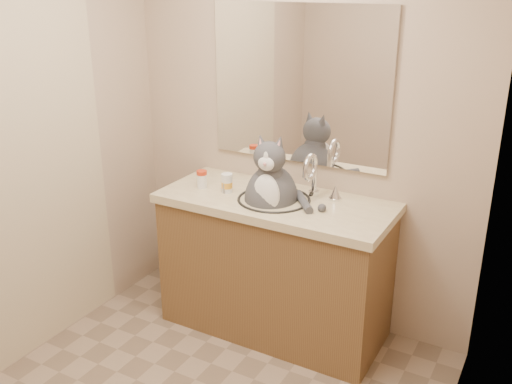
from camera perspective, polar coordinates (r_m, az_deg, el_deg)
room at (r=2.35m, az=-8.83°, el=-0.17°), size 2.22×2.52×2.42m
vanity at (r=3.40m, az=1.89°, el=-7.06°), size 1.34×0.59×1.12m
mirror at (r=3.30m, az=4.29°, el=10.59°), size 1.10×0.02×0.90m
shower_curtain at (r=3.19m, az=-22.66°, el=0.84°), size 0.02×1.30×1.93m
cat at (r=3.20m, az=1.51°, el=-0.25°), size 0.48×0.39×0.59m
pill_bottle_redcap at (r=3.40m, az=-5.43°, el=1.30°), size 0.08×0.08×0.11m
pill_bottle_orange at (r=3.32m, az=-2.92°, el=0.87°), size 0.07×0.07×0.11m
grey_canister at (r=3.31m, az=-3.06°, el=0.42°), size 0.04×0.04×0.06m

